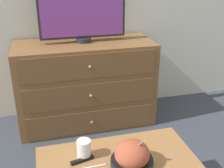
{
  "coord_description": "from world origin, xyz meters",
  "views": [
    {
      "loc": [
        -0.47,
        -2.64,
        1.42
      ],
      "look_at": [
        -0.08,
        -1.14,
        0.74
      ],
      "focal_mm": 45.0,
      "sensor_mm": 36.0,
      "label": 1
    }
  ],
  "objects": [
    {
      "name": "ground_plane",
      "position": [
        0.0,
        0.0,
        0.0
      ],
      "size": [
        12.0,
        12.0,
        0.0
      ],
      "primitive_type": "plane",
      "color": "#383D47"
    },
    {
      "name": "dresser",
      "position": [
        -0.11,
        -0.28,
        0.39
      ],
      "size": [
        1.22,
        0.52,
        0.78
      ],
      "color": "brown",
      "rests_on": "ground_plane"
    },
    {
      "name": "tv",
      "position": [
        -0.11,
        -0.25,
        1.05
      ],
      "size": [
        0.74,
        0.13,
        0.53
      ],
      "color": "#232328",
      "rests_on": "dresser"
    },
    {
      "name": "takeout_bowl",
      "position": [
        -0.05,
        -1.46,
        0.45
      ],
      "size": [
        0.23,
        0.23,
        0.17
      ],
      "color": "black",
      "rests_on": "coffee_table"
    },
    {
      "name": "drink_cup",
      "position": [
        -0.3,
        -1.33,
        0.44
      ],
      "size": [
        0.08,
        0.08,
        0.11
      ],
      "color": "beige",
      "rests_on": "coffee_table"
    },
    {
      "name": "knife",
      "position": [
        -0.29,
        -1.43,
        0.39
      ],
      "size": [
        0.19,
        0.02,
        0.01
      ],
      "color": "silver",
      "rests_on": "coffee_table"
    },
    {
      "name": "remote_control",
      "position": [
        -0.32,
        -1.36,
        0.4
      ],
      "size": [
        0.14,
        0.05,
        0.02
      ],
      "color": "black",
      "rests_on": "coffee_table"
    }
  ]
}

